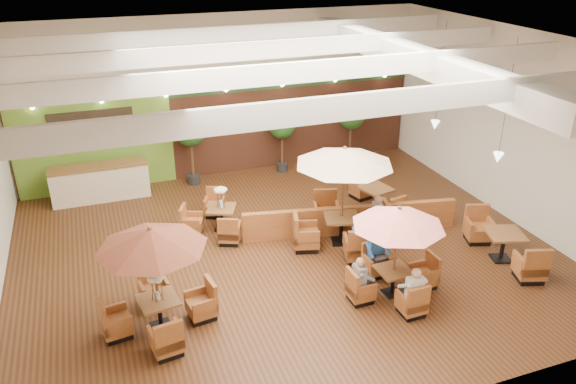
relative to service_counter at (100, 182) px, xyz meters
name	(u,v)px	position (x,y,z in m)	size (l,w,h in m)	color
room	(277,108)	(4.65, -3.88, 3.05)	(14.04, 14.00, 5.52)	#381E0F
service_counter	(100,182)	(0.00, 0.00, 0.00)	(3.00, 0.75, 1.18)	beige
booth_divider	(351,220)	(6.51, -4.81, -0.16)	(6.15, 0.18, 0.85)	brown
table_0	(154,260)	(0.80, -7.17, 1.11)	(2.49, 2.49, 2.50)	brown
table_1	(397,234)	(6.16, -7.82, 1.03)	(2.26, 2.26, 2.33)	brown
table_2	(343,179)	(6.05, -5.18, 1.34)	(2.93, 2.93, 2.84)	brown
table_3	(214,216)	(2.93, -3.29, -0.14)	(1.75, 2.48, 1.47)	brown
table_4	(503,246)	(9.63, -7.45, -0.20)	(1.14, 2.85, 1.01)	brown
table_5	(375,199)	(7.89, -3.73, -0.22)	(1.02, 2.64, 0.95)	brown
topiary_0	(190,133)	(3.02, 0.20, 1.22)	(1.04, 1.04, 2.42)	black
topiary_1	(282,128)	(6.23, 0.20, 1.05)	(0.94, 0.94, 2.19)	black
topiary_2	(351,118)	(8.91, 0.20, 1.12)	(0.98, 0.98, 2.28)	black
diner_0	(414,286)	(6.16, -8.67, 0.17)	(0.38, 0.30, 0.78)	silver
diner_1	(377,249)	(6.16, -6.97, 0.16)	(0.37, 0.30, 0.77)	#235399
diner_2	(361,274)	(5.31, -7.82, 0.14)	(0.28, 0.35, 0.72)	gray
diner_3	(359,236)	(6.05, -6.22, 0.16)	(0.42, 0.40, 0.76)	#235399
diner_4	(376,212)	(7.09, -5.18, 0.17)	(0.36, 0.42, 0.79)	silver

